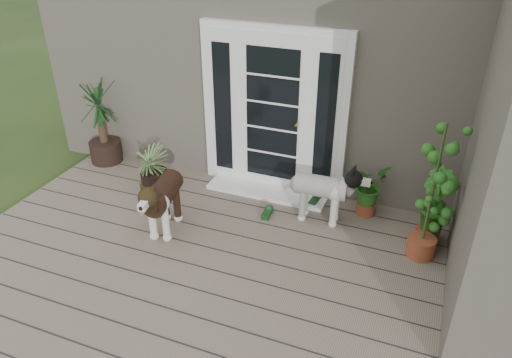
% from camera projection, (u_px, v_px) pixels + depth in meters
% --- Properties ---
extents(deck, '(6.20, 4.60, 0.12)m').
position_uv_depth(deck, '(216.00, 299.00, 4.80)').
color(deck, '#6B5B4C').
rests_on(deck, ground).
extents(house_main, '(7.40, 4.00, 3.10)m').
position_uv_depth(house_main, '(330.00, 46.00, 7.49)').
color(house_main, '#665E54').
rests_on(house_main, ground).
extents(door_unit, '(1.90, 0.14, 2.15)m').
position_uv_depth(door_unit, '(273.00, 112.00, 6.08)').
color(door_unit, white).
rests_on(door_unit, deck).
extents(door_step, '(1.60, 0.40, 0.05)m').
position_uv_depth(door_step, '(267.00, 191.00, 6.44)').
color(door_step, white).
rests_on(door_step, deck).
extents(brindle_dog, '(0.53, 0.93, 0.73)m').
position_uv_depth(brindle_dog, '(164.00, 203.00, 5.55)').
color(brindle_dog, black).
rests_on(brindle_dog, deck).
extents(white_dog, '(0.84, 0.38, 0.69)m').
position_uv_depth(white_dog, '(320.00, 196.00, 5.73)').
color(white_dog, beige).
rests_on(white_dog, deck).
extents(spider_plant, '(0.62, 0.62, 0.65)m').
position_uv_depth(spider_plant, '(153.00, 166.00, 6.42)').
color(spider_plant, '#90B16D').
rests_on(spider_plant, deck).
extents(yucca, '(1.09, 1.09, 1.25)m').
position_uv_depth(yucca, '(101.00, 122.00, 6.95)').
color(yucca, '#113317').
rests_on(yucca, deck).
extents(herb_a, '(0.61, 0.61, 0.58)m').
position_uv_depth(herb_a, '(368.00, 193.00, 5.89)').
color(herb_a, '#1B5F1D').
rests_on(herb_a, deck).
extents(herb_b, '(0.60, 0.60, 0.67)m').
position_uv_depth(herb_b, '(431.00, 216.00, 5.38)').
color(herb_b, '#19581C').
rests_on(herb_b, deck).
extents(herb_c, '(0.50, 0.50, 0.60)m').
position_uv_depth(herb_c, '(467.00, 222.00, 5.34)').
color(herb_c, '#1E601B').
rests_on(herb_c, deck).
extents(sapling, '(0.51, 0.51, 1.62)m').
position_uv_depth(sapling, '(432.00, 192.00, 4.91)').
color(sapling, '#22651D').
rests_on(sapling, deck).
extents(clog_left, '(0.16, 0.31, 0.09)m').
position_uv_depth(clog_left, '(315.00, 200.00, 6.20)').
color(clog_left, black).
rests_on(clog_left, deck).
extents(clog_right, '(0.14, 0.28, 0.08)m').
position_uv_depth(clog_right, '(267.00, 213.00, 5.96)').
color(clog_right, '#163717').
rests_on(clog_right, deck).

